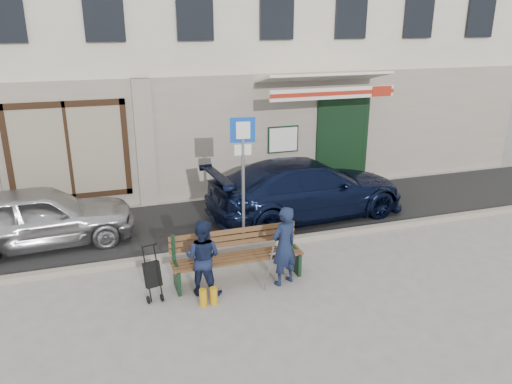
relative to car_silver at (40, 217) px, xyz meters
name	(u,v)px	position (x,y,z in m)	size (l,w,h in m)	color
ground	(260,285)	(3.83, -3.03, -0.65)	(80.00, 80.00, 0.00)	#9E9991
asphalt_lane	(218,222)	(3.83, 0.07, -0.64)	(60.00, 3.20, 0.01)	#282828
curb	(237,248)	(3.83, -1.53, -0.59)	(60.00, 0.18, 0.12)	#9E9384
building	(171,4)	(3.84, 5.42, 4.33)	(20.00, 8.27, 10.00)	beige
car_silver	(40,217)	(0.00, 0.00, 0.00)	(1.53, 3.80, 1.29)	#B9B9BE
car_navy	(307,188)	(5.97, -0.21, 0.06)	(1.98, 4.87, 1.41)	black
parking_sign	(243,161)	(4.06, -1.25, 1.18)	(0.50, 0.11, 2.72)	gray
bench	(235,257)	(3.46, -2.73, -0.19)	(2.40, 1.17, 0.98)	brown
man	(284,246)	(4.26, -3.11, 0.09)	(0.54, 0.35, 1.48)	#151F3B
woman	(203,257)	(2.81, -2.99, 0.04)	(0.66, 0.52, 1.37)	#151E3B
stroller	(153,276)	(1.96, -2.86, -0.23)	(0.31, 0.41, 0.93)	black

